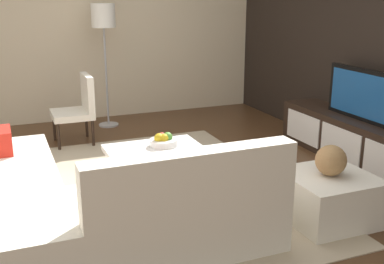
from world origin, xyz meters
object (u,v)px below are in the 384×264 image
at_px(accent_chair_near, 79,105).
at_px(television, 362,95).
at_px(sectional_couch, 65,202).
at_px(media_console, 357,141).
at_px(floor_lamp, 104,23).
at_px(book_stack, 154,159).
at_px(coffee_table, 160,170).
at_px(ottoman, 328,197).
at_px(decorative_ball, 331,160).
at_px(fruit_bowl, 163,141).

bearing_deg(accent_chair_near, television, 51.04).
relative_size(sectional_couch, accent_chair_near, 2.72).
relative_size(media_console, sectional_couch, 0.97).
relative_size(floor_lamp, book_stack, 8.98).
distance_m(media_console, coffee_table, 2.30).
bearing_deg(media_console, accent_chair_near, -125.20).
distance_m(floor_lamp, ottoman, 3.99).
distance_m(television, decorative_ball, 1.60).
height_order(sectional_couch, fruit_bowl, sectional_couch).
xyz_separation_m(television, fruit_bowl, (-0.28, -2.20, -0.35)).
height_order(floor_lamp, book_stack, floor_lamp).
bearing_deg(television, floor_lamp, -139.30).
xyz_separation_m(floor_lamp, fruit_bowl, (2.33, 0.05, -1.02)).
xyz_separation_m(media_console, coffee_table, (-0.10, -2.30, -0.05)).
relative_size(coffee_table, decorative_ball, 3.66).
relative_size(fruit_bowl, book_stack, 1.47).
xyz_separation_m(fruit_bowl, decorative_ball, (1.32, 1.00, 0.09)).
xyz_separation_m(accent_chair_near, book_stack, (2.07, 0.33, -0.08)).
height_order(television, floor_lamp, floor_lamp).
bearing_deg(coffee_table, accent_chair_near, -166.19).
relative_size(floor_lamp, fruit_bowl, 6.12).
distance_m(accent_chair_near, ottoman, 3.37).
height_order(floor_lamp, decorative_ball, floor_lamp).
bearing_deg(decorative_ball, floor_lamp, -163.99).
distance_m(television, fruit_bowl, 2.24).
bearing_deg(floor_lamp, coffee_table, -1.20).
distance_m(television, floor_lamp, 3.51).
relative_size(accent_chair_near, decorative_ball, 3.39).
xyz_separation_m(accent_chair_near, ottoman, (2.98, 1.55, -0.29)).
distance_m(coffee_table, ottoman, 1.58).
height_order(sectional_couch, accent_chair_near, accent_chair_near).
height_order(coffee_table, fruit_bowl, fruit_bowl).
height_order(media_console, television, television).
bearing_deg(ottoman, accent_chair_near, -152.48).
bearing_deg(ottoman, sectional_couch, -104.27).
bearing_deg(ottoman, decorative_ball, 0.00).
bearing_deg(media_console, book_stack, -86.96).
xyz_separation_m(media_console, sectional_couch, (0.51, -3.27, 0.04)).
bearing_deg(fruit_bowl, television, 82.76).
relative_size(coffee_table, ottoman, 1.34).
bearing_deg(book_stack, decorative_ball, 53.45).
distance_m(television, sectional_couch, 3.35).
height_order(coffee_table, book_stack, book_stack).
height_order(sectional_couch, floor_lamp, floor_lamp).
bearing_deg(coffee_table, ottoman, 44.02).
relative_size(media_console, accent_chair_near, 2.64).
relative_size(fruit_bowl, decorative_ball, 1.09).
bearing_deg(coffee_table, floor_lamp, 178.80).
distance_m(accent_chair_near, book_stack, 2.09).
relative_size(television, coffee_table, 1.11).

